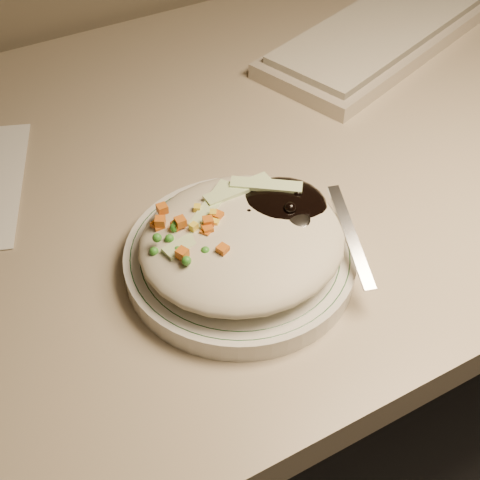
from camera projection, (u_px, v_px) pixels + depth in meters
desk at (212, 277)px, 0.90m from camera, size 1.40×0.70×0.74m
plate at (240, 259)px, 0.63m from camera, size 0.22×0.22×0.02m
plate_rim at (240, 252)px, 0.62m from camera, size 0.21×0.21×0.00m
meal at (245, 235)px, 0.61m from camera, size 0.21×0.19×0.05m
keyboard at (390, 28)px, 0.94m from camera, size 0.46×0.28×0.03m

